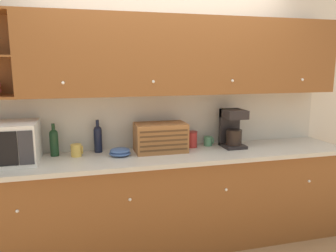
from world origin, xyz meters
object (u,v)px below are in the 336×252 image
Objects in this scene: microwave at (7,143)px; wine_bottle at (98,138)px; mug at (77,150)px; mug_blue_second at (208,141)px; bowl_stack_on_counter at (120,152)px; second_wine_bottle at (54,141)px; bread_box at (160,137)px; coffee_maker at (232,128)px; storage_canister at (191,139)px.

microwave reaches higher than wine_bottle.
microwave is 0.57m from mug.
bowl_stack_on_counter is at bearing -170.32° from mug_blue_second.
second_wine_bottle reaches higher than mug_blue_second.
mug is at bearing 177.98° from bread_box.
mug_blue_second is 0.26× the size of coffee_maker.
mug is 0.38m from bowl_stack_on_counter.
bread_box is (0.95, -0.10, 0.00)m from second_wine_bottle.
bowl_stack_on_counter is 0.74m from storage_canister.
mug_blue_second is at bearing 4.59° from microwave.
mug_blue_second is (1.09, -0.03, -0.09)m from wine_bottle.
storage_canister is (1.10, 0.06, 0.02)m from mug.
bowl_stack_on_counter is at bearing -177.24° from coffee_maker.
second_wine_bottle is 3.03× the size of mug_blue_second.
wine_bottle is (0.19, 0.10, 0.08)m from mug.
microwave is 0.93m from bowl_stack_on_counter.
coffee_maker is (1.69, -0.09, 0.06)m from second_wine_bottle.
wine_bottle is 0.81× the size of coffee_maker.
second_wine_bottle reaches higher than mug.
coffee_maker reaches higher than second_wine_bottle.
mug_blue_second is (0.52, 0.10, -0.09)m from bread_box.
mug is 1.50m from coffee_maker.
bread_box is at bearing -165.06° from storage_canister.
wine_bottle is at bearing 178.64° from mug_blue_second.
bread_box is at bearing -179.87° from coffee_maker.
microwave is at bearing -178.06° from bread_box.
mug is (0.55, 0.07, -0.11)m from microwave.
mug_blue_second is (0.18, 0.01, -0.03)m from storage_canister.
wine_bottle is (0.39, 0.03, 0.00)m from second_wine_bottle.
wine_bottle is 0.58m from bread_box.
second_wine_bottle is 0.59m from bowl_stack_on_counter.
microwave is at bearing 179.51° from bowl_stack_on_counter.
mug_blue_second reaches higher than bowl_stack_on_counter.
storage_canister is 0.42× the size of coffee_maker.
second_wine_bottle is 1.69m from coffee_maker.
mug_blue_second is at bearing 3.38° from mug.
wine_bottle is at bearing 4.96° from second_wine_bottle.
bread_box is 3.03× the size of storage_canister.
coffee_maker is at bearing -5.57° from wine_bottle.
mug is 0.36× the size of wine_bottle.
bread_box is at bearing 7.68° from bowl_stack_on_counter.
bread_box is 4.93× the size of mug_blue_second.
bowl_stack_on_counter is at bearing -168.89° from storage_canister.
wine_bottle is at bearing 174.43° from coffee_maker.
wine_bottle is 1.57× the size of bowl_stack_on_counter.
microwave is 2.04m from coffee_maker.
microwave is at bearing -178.71° from coffee_maker.
storage_canister reaches higher than mug.
bowl_stack_on_counter is at bearing -0.49° from microwave.
bread_box is 0.73m from coffee_maker.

